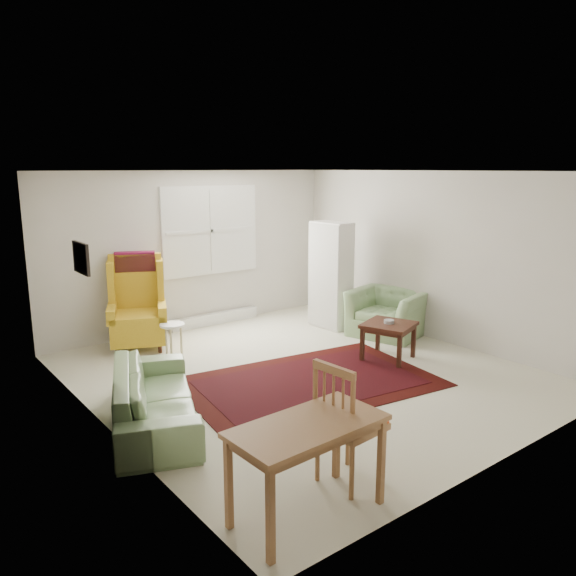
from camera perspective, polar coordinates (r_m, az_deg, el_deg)
room at (r=6.99m, az=0.57°, el=1.55°), size 5.04×5.54×2.51m
rug at (r=6.86m, az=2.24°, el=-9.48°), size 3.21×2.31×0.03m
sofa at (r=5.86m, az=-13.47°, el=-9.71°), size 1.44×2.10×0.79m
armchair at (r=8.78m, az=10.09°, el=-2.06°), size 1.21×1.30×0.83m
wingback_chair at (r=8.22m, az=-15.12°, el=-1.41°), size 1.05×1.07×1.35m
coffee_table at (r=7.70m, az=10.15°, el=-5.33°), size 0.80×0.80×0.51m
stool at (r=7.91m, az=-11.62°, el=-5.13°), size 0.38×0.38×0.46m
cabinet at (r=9.01m, az=4.39°, el=1.30°), size 0.39×0.70×1.71m
desk at (r=4.33m, az=2.01°, el=-17.97°), size 1.18×0.62×0.74m
desk_chair at (r=4.69m, az=6.38°, el=-13.34°), size 0.50×0.50×1.06m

